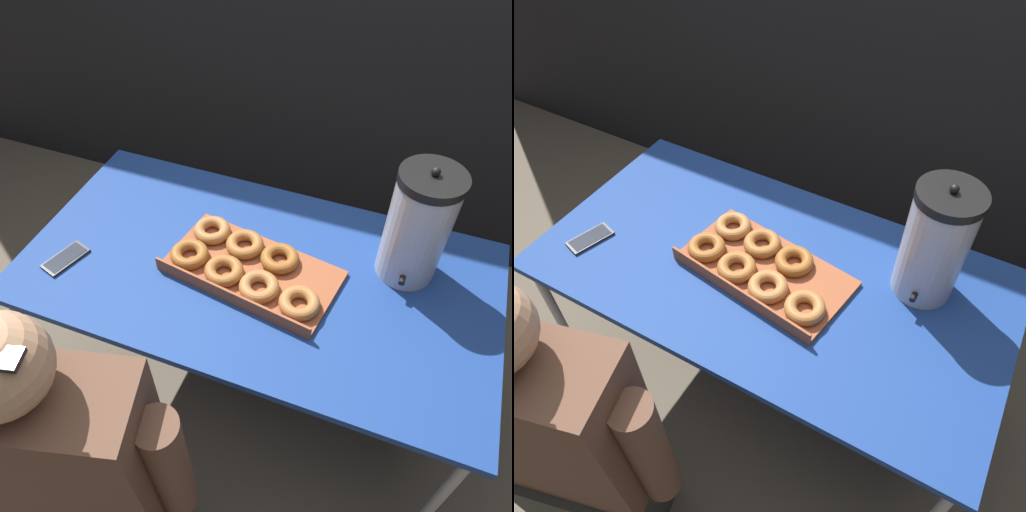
% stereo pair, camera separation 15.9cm
% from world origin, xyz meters
% --- Properties ---
extents(ground_plane, '(12.00, 12.00, 0.00)m').
position_xyz_m(ground_plane, '(0.00, 0.00, 0.00)').
color(ground_plane, brown).
extents(folding_table, '(1.54, 0.82, 0.76)m').
position_xyz_m(folding_table, '(0.00, 0.00, 0.71)').
color(folding_table, navy).
rests_on(folding_table, ground).
extents(donut_box, '(0.59, 0.37, 0.05)m').
position_xyz_m(donut_box, '(-0.03, -0.02, 0.78)').
color(donut_box, brown).
rests_on(donut_box, folding_table).
extents(coffee_urn, '(0.19, 0.22, 0.41)m').
position_xyz_m(coffee_urn, '(0.45, 0.17, 0.95)').
color(coffee_urn, '#B7B7BC').
rests_on(coffee_urn, folding_table).
extents(cell_phone, '(0.11, 0.17, 0.01)m').
position_xyz_m(cell_phone, '(-0.61, -0.19, 0.76)').
color(cell_phone, black).
rests_on(cell_phone, folding_table).
extents(person_seated, '(0.63, 0.35, 1.27)m').
position_xyz_m(person_seated, '(-0.24, -0.73, 0.60)').
color(person_seated, '#33332D').
rests_on(person_seated, ground).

